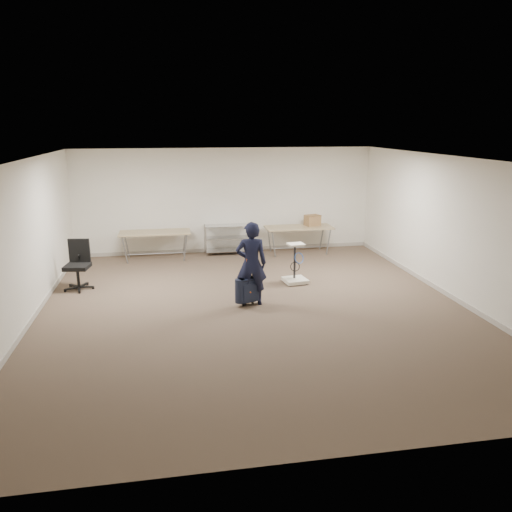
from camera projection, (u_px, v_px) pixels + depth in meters
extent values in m
plane|color=#4F4030|center=(254.00, 308.00, 9.50)|extent=(9.00, 9.00, 0.00)
plane|color=white|center=(226.00, 201.00, 13.43)|extent=(8.00, 0.00, 8.00)
plane|color=white|center=(332.00, 335.00, 4.86)|extent=(8.00, 0.00, 8.00)
plane|color=white|center=(22.00, 245.00, 8.47)|extent=(0.00, 9.00, 9.00)
plane|color=white|center=(454.00, 229.00, 9.81)|extent=(0.00, 9.00, 9.00)
plane|color=silver|center=(254.00, 159.00, 8.78)|extent=(8.00, 8.00, 0.00)
cube|color=#BAB4A8|center=(227.00, 249.00, 13.76)|extent=(8.00, 0.02, 0.10)
cube|color=#BAB4A8|center=(32.00, 319.00, 8.82)|extent=(0.02, 9.00, 0.10)
cube|color=#BAB4A8|center=(447.00, 294.00, 10.15)|extent=(0.02, 9.00, 0.10)
cube|color=tan|center=(155.00, 232.00, 12.76)|extent=(1.80, 0.75, 0.03)
cylinder|color=gray|center=(156.00, 254.00, 12.90)|extent=(1.50, 0.02, 0.02)
cylinder|color=gray|center=(125.00, 250.00, 12.44)|extent=(0.13, 0.04, 0.69)
cylinder|color=gray|center=(185.00, 248.00, 12.69)|extent=(0.13, 0.04, 0.69)
cylinder|color=gray|center=(127.00, 245.00, 13.01)|extent=(0.13, 0.04, 0.69)
cylinder|color=gray|center=(185.00, 243.00, 13.27)|extent=(0.13, 0.04, 0.69)
cube|color=tan|center=(299.00, 227.00, 13.40)|extent=(1.80, 0.75, 0.03)
cylinder|color=gray|center=(298.00, 248.00, 13.54)|extent=(1.50, 0.02, 0.02)
cylinder|color=gray|center=(274.00, 244.00, 13.08)|extent=(0.13, 0.04, 0.69)
cylinder|color=gray|center=(329.00, 242.00, 13.33)|extent=(0.13, 0.04, 0.69)
cylinder|color=gray|center=(269.00, 239.00, 13.65)|extent=(0.13, 0.04, 0.69)
cylinder|color=gray|center=(322.00, 237.00, 13.90)|extent=(0.13, 0.04, 0.69)
cylinder|color=#B7BABE|center=(206.00, 242.00, 13.08)|extent=(0.02, 0.02, 0.80)
cylinder|color=#B7BABE|center=(251.00, 240.00, 13.28)|extent=(0.02, 0.02, 0.80)
cylinder|color=#B7BABE|center=(205.00, 238.00, 13.51)|extent=(0.02, 0.02, 0.80)
cylinder|color=#B7BABE|center=(248.00, 237.00, 13.71)|extent=(0.02, 0.02, 0.80)
cube|color=#B7BABE|center=(228.00, 250.00, 13.47)|extent=(1.20, 0.45, 0.02)
cube|color=#B7BABE|center=(228.00, 238.00, 13.38)|extent=(1.20, 0.45, 0.02)
cube|color=#B7BABE|center=(227.00, 225.00, 13.30)|extent=(1.20, 0.45, 0.01)
imported|color=black|center=(251.00, 264.00, 9.52)|extent=(0.63, 0.44, 1.63)
cube|color=black|center=(248.00, 289.00, 9.57)|extent=(0.38, 0.30, 0.46)
cube|color=black|center=(247.00, 301.00, 9.65)|extent=(0.33, 0.23, 0.03)
cylinder|color=black|center=(243.00, 305.00, 9.59)|extent=(0.04, 0.07, 0.06)
cylinder|color=black|center=(253.00, 303.00, 9.70)|extent=(0.04, 0.07, 0.06)
torus|color=black|center=(248.00, 277.00, 9.51)|extent=(0.14, 0.07, 0.15)
cube|color=#FE640D|center=(247.00, 268.00, 9.48)|extent=(0.03, 0.02, 0.36)
cylinder|color=black|center=(79.00, 287.00, 10.59)|extent=(0.63, 0.63, 0.09)
cylinder|color=black|center=(78.00, 277.00, 10.53)|extent=(0.06, 0.06, 0.42)
cube|color=black|center=(77.00, 267.00, 10.47)|extent=(0.55, 0.55, 0.08)
cube|color=black|center=(79.00, 250.00, 10.62)|extent=(0.45, 0.13, 0.51)
cube|color=beige|center=(295.00, 280.00, 11.01)|extent=(0.55, 0.55, 0.08)
cylinder|color=black|center=(289.00, 285.00, 10.80)|extent=(0.06, 0.06, 0.04)
cylinder|color=black|center=(295.00, 261.00, 10.94)|extent=(0.05, 0.05, 0.78)
cube|color=beige|center=(296.00, 244.00, 10.80)|extent=(0.38, 0.34, 0.04)
torus|color=blue|center=(299.00, 258.00, 10.81)|extent=(0.26, 0.13, 0.24)
cube|color=olive|center=(312.00, 220.00, 13.51)|extent=(0.45, 0.38, 0.29)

